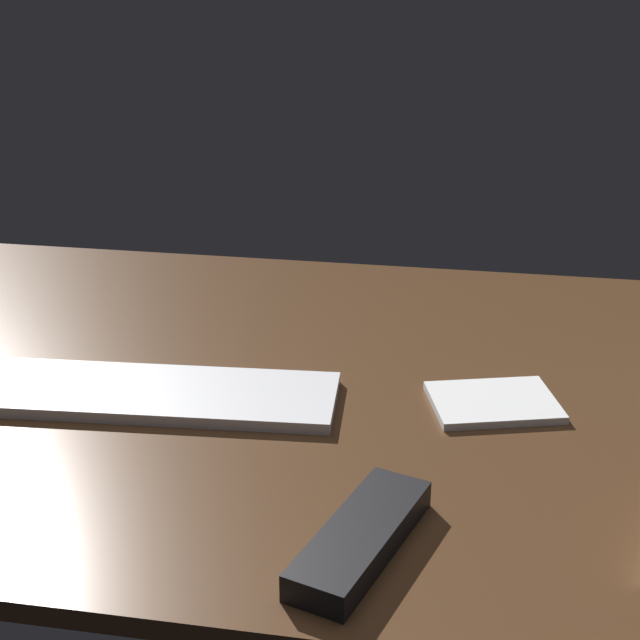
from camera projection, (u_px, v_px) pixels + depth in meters
The scene contains 4 objects.
desk at pixel (352, 393), 108.00cm from camera, with size 140.00×84.00×2.00cm, color #4C301C.
keyboard at pixel (138, 393), 104.35cm from camera, with size 44.15×12.45×1.30cm, color white.
tv_remote at pixel (361, 538), 78.40cm from camera, with size 17.85×5.56×2.52cm, color black.
notepad at pixel (493, 402), 102.67cm from camera, with size 13.49×10.07×0.88cm, color white.
Camera 1 is at (13.09, -95.65, 50.27)cm, focal length 52.59 mm.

